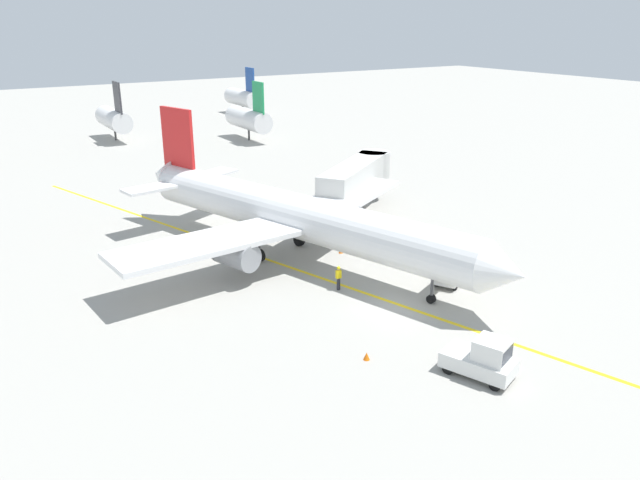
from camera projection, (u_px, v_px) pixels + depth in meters
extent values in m
plane|color=#9E9B93|center=(399.00, 306.00, 38.98)|extent=(300.00, 300.00, 0.00)
cube|color=yellow|center=(337.00, 284.00, 42.28)|extent=(24.10, 76.46, 0.01)
cylinder|color=white|center=(298.00, 216.00, 45.30)|extent=(12.08, 29.62, 3.30)
cone|color=white|center=(505.00, 272.00, 35.37)|extent=(3.80, 3.25, 3.23)
cone|color=white|center=(164.00, 176.00, 55.22)|extent=(3.83, 3.61, 3.14)
cube|color=white|center=(346.00, 197.00, 51.69)|extent=(13.49, 10.20, 0.36)
cylinder|color=gray|center=(343.00, 215.00, 50.25)|extent=(2.77, 3.62, 1.90)
cube|color=white|center=(206.00, 243.00, 41.02)|extent=(13.35, 5.59, 0.36)
cylinder|color=gray|center=(235.00, 254.00, 41.92)|extent=(2.77, 3.62, 1.90)
cube|color=red|center=(178.00, 139.00, 52.50)|extent=(1.46, 3.90, 5.20)
cube|color=white|center=(210.00, 175.00, 55.64)|extent=(5.64, 4.21, 0.24)
cube|color=white|center=(155.00, 188.00, 51.36)|extent=(5.49, 3.01, 0.24)
cylinder|color=#4C4C51|center=(432.00, 281.00, 38.90)|extent=(0.20, 0.20, 3.12)
cylinder|color=black|center=(431.00, 299.00, 39.34)|extent=(0.50, 0.64, 0.56)
cylinder|color=#4C4C51|center=(299.00, 227.00, 48.74)|extent=(0.20, 0.20, 3.12)
cylinder|color=black|center=(299.00, 240.00, 49.11)|extent=(0.62, 1.02, 0.96)
cylinder|color=#4C4C51|center=(259.00, 242.00, 45.60)|extent=(0.20, 0.20, 3.12)
cylinder|color=black|center=(259.00, 255.00, 45.97)|extent=(0.62, 1.02, 0.96)
cube|color=black|center=(474.00, 258.00, 36.48)|extent=(2.98, 1.79, 0.60)
cube|color=beige|center=(354.00, 177.00, 55.75)|extent=(11.30, 9.04, 2.50)
cylinder|color=beige|center=(374.00, 164.00, 60.68)|extent=(3.20, 3.20, 2.50)
cylinder|color=#59595B|center=(347.00, 208.00, 55.01)|extent=(0.56, 0.56, 2.35)
cube|color=#333338|center=(347.00, 218.00, 55.33)|extent=(1.80, 1.40, 0.50)
cube|color=silver|center=(478.00, 363.00, 31.27)|extent=(3.06, 4.04, 0.80)
cube|color=silver|center=(492.00, 350.00, 30.59)|extent=(2.00, 2.06, 1.10)
cube|color=black|center=(507.00, 355.00, 30.15)|extent=(1.36, 0.58, 0.77)
cylinder|color=black|center=(507.00, 371.00, 31.30)|extent=(0.42, 0.64, 0.60)
cylinder|color=black|center=(495.00, 385.00, 30.09)|extent=(0.42, 0.64, 0.60)
cylinder|color=black|center=(462.00, 355.00, 32.73)|extent=(0.42, 0.64, 0.60)
cylinder|color=black|center=(448.00, 368.00, 31.51)|extent=(0.42, 0.64, 0.60)
cube|color=silver|center=(398.00, 251.00, 46.32)|extent=(2.73, 2.30, 0.70)
cube|color=silver|center=(401.00, 238.00, 46.36)|extent=(1.45, 1.43, 1.10)
cube|color=black|center=(403.00, 236.00, 46.78)|extent=(0.54, 0.89, 0.77)
cylinder|color=black|center=(395.00, 251.00, 47.38)|extent=(0.63, 0.48, 0.60)
cylinder|color=black|center=(409.00, 253.00, 46.88)|extent=(0.63, 0.48, 0.60)
cylinder|color=black|center=(387.00, 258.00, 46.00)|extent=(0.63, 0.48, 0.60)
cylinder|color=black|center=(401.00, 260.00, 45.49)|extent=(0.63, 0.48, 0.60)
cube|color=silver|center=(452.00, 273.00, 42.53)|extent=(4.04, 3.22, 0.60)
cylinder|color=black|center=(455.00, 286.00, 41.24)|extent=(0.63, 0.49, 0.60)
cylinder|color=black|center=(437.00, 282.00, 41.80)|extent=(0.63, 0.49, 0.60)
cylinder|color=black|center=(466.00, 272.00, 43.46)|extent=(0.63, 0.49, 0.60)
cylinder|color=black|center=(448.00, 269.00, 44.01)|extent=(0.63, 0.49, 0.60)
cube|color=black|center=(451.00, 263.00, 41.70)|extent=(4.76, 3.31, 1.76)
cube|color=yellow|center=(457.00, 263.00, 41.46)|extent=(4.36, 2.62, 1.84)
cube|color=yellow|center=(444.00, 260.00, 41.86)|extent=(4.36, 2.62, 1.84)
cylinder|color=#26262D|center=(338.00, 284.00, 41.20)|extent=(0.24, 0.24, 0.85)
cube|color=yellow|center=(339.00, 274.00, 40.96)|extent=(0.36, 0.22, 0.56)
sphere|color=tan|center=(339.00, 269.00, 40.83)|extent=(0.20, 0.20, 0.20)
sphere|color=yellow|center=(339.00, 268.00, 40.81)|extent=(0.24, 0.24, 0.24)
cone|color=orange|center=(341.00, 250.00, 47.70)|extent=(0.36, 0.36, 0.44)
cone|color=orange|center=(367.00, 356.00, 32.82)|extent=(0.36, 0.36, 0.44)
cylinder|color=silver|center=(114.00, 119.00, 90.59)|extent=(3.00, 10.00, 3.00)
cylinder|color=#3F3F3F|center=(115.00, 135.00, 91.37)|extent=(0.30, 0.30, 1.60)
cube|color=#333338|center=(117.00, 98.00, 86.60)|extent=(0.24, 3.20, 4.40)
cylinder|color=silver|center=(248.00, 119.00, 90.57)|extent=(3.00, 10.00, 3.00)
cylinder|color=#3F3F3F|center=(249.00, 135.00, 91.35)|extent=(0.30, 0.30, 1.60)
cube|color=#198C4C|center=(258.00, 98.00, 86.58)|extent=(0.24, 3.20, 4.40)
cylinder|color=silver|center=(242.00, 98.00, 114.54)|extent=(3.00, 10.00, 3.00)
cylinder|color=#3F3F3F|center=(243.00, 110.00, 115.33)|extent=(0.30, 0.30, 1.60)
cube|color=navy|center=(250.00, 80.00, 110.55)|extent=(0.24, 3.20, 4.40)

